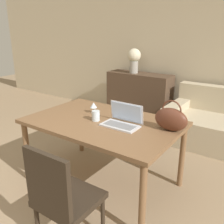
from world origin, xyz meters
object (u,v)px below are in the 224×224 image
object	(u,v)px
couch	(218,126)
wine_glass	(94,105)
chair	(62,196)
drinking_glass	(96,116)
laptop	(123,119)
handbag	(171,119)
flower_vase	(134,58)

from	to	relation	value
couch	wine_glass	distance (m)	2.04
chair	drinking_glass	size ratio (longest dim) A/B	8.45
laptop	handbag	xyz separation A→B (m)	(0.45, 0.14, 0.06)
couch	laptop	world-z (taller)	laptop
laptop	flower_vase	xyz separation A→B (m)	(-1.05, 2.00, 0.34)
wine_glass	handbag	xyz separation A→B (m)	(0.92, 0.02, 0.02)
couch	wine_glass	bearing A→B (deg)	-121.70
drinking_glass	laptop	bearing A→B (deg)	11.18
couch	flower_vase	world-z (taller)	flower_vase
chair	flower_vase	world-z (taller)	flower_vase
wine_glass	handbag	size ratio (longest dim) A/B	0.39
drinking_glass	wine_glass	world-z (taller)	wine_glass
laptop	handbag	distance (m)	0.47
wine_glass	flower_vase	xyz separation A→B (m)	(-0.58, 1.89, 0.31)
couch	wine_glass	size ratio (longest dim) A/B	11.46
couch	chair	bearing A→B (deg)	-100.77
laptop	drinking_glass	bearing A→B (deg)	-168.82
drinking_glass	chair	bearing A→B (deg)	-67.95
couch	laptop	size ratio (longest dim) A/B	3.85
handbag	wine_glass	bearing A→B (deg)	-178.45
handbag	drinking_glass	bearing A→B (deg)	-165.10
couch	handbag	bearing A→B (deg)	-93.95
chair	drinking_glass	distance (m)	0.98
chair	couch	distance (m)	2.76
couch	flower_vase	distance (m)	1.85
wine_glass	couch	bearing A→B (deg)	58.30
laptop	flower_vase	bearing A→B (deg)	117.65
flower_vase	wine_glass	bearing A→B (deg)	-72.98
couch	flower_vase	size ratio (longest dim) A/B	3.27
wine_glass	flower_vase	bearing A→B (deg)	107.02
flower_vase	couch	bearing A→B (deg)	-7.68
chair	couch	xyz separation A→B (m)	(0.51, 2.70, -0.22)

